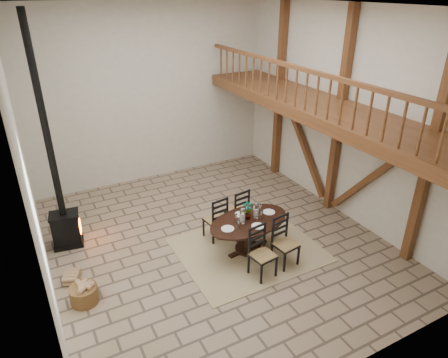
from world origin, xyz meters
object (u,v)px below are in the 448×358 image
log_basket (84,294)px  wood_stove (61,201)px  dining_table (249,233)px  log_stack (72,277)px

log_basket → wood_stove: bearing=89.2°
dining_table → wood_stove: (-3.49, 2.09, 0.69)m
wood_stove → log_basket: bearing=-81.4°
wood_stove → dining_table: bearing=-21.6°
dining_table → log_basket: dining_table is taller
dining_table → log_stack: dining_table is taller
wood_stove → log_stack: (-0.14, -1.33, -1.04)m
dining_table → log_stack: size_ratio=4.74×
dining_table → log_basket: size_ratio=4.31×
log_basket → log_stack: (-0.12, 0.72, -0.09)m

